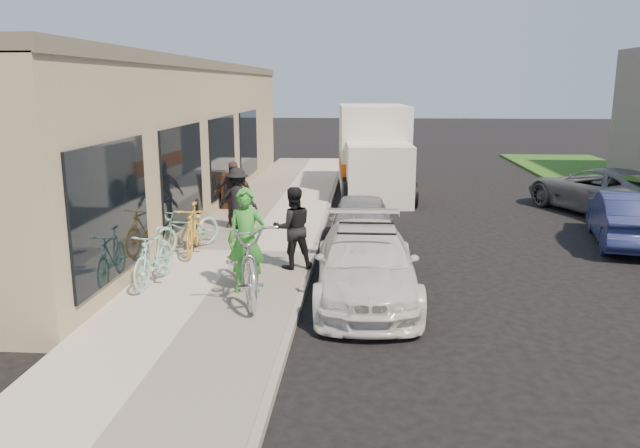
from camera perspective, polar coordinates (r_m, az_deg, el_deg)
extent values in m
plane|color=black|center=(10.30, 0.51, -7.77)|extent=(120.00, 120.00, 0.00)
cube|color=beige|center=(13.37, -7.24, -2.72)|extent=(3.00, 34.00, 0.15)
cube|color=gray|center=(13.16, -0.60, -2.91)|extent=(0.12, 34.00, 0.13)
cube|color=#C8B68B|center=(18.65, -14.27, 7.35)|extent=(3.50, 20.00, 4.00)
cube|color=#675F4E|center=(18.59, -14.62, 13.80)|extent=(3.60, 20.00, 0.25)
cube|color=black|center=(10.66, -18.50, 1.20)|extent=(0.06, 3.00, 2.20)
cube|color=black|center=(14.37, -12.44, 4.37)|extent=(0.06, 3.00, 2.20)
cube|color=black|center=(18.21, -8.87, 6.20)|extent=(0.06, 3.00, 2.20)
cube|color=black|center=(22.11, -6.55, 7.38)|extent=(0.06, 3.00, 2.20)
cylinder|color=black|center=(13.73, -11.25, -0.17)|extent=(0.07, 0.07, 0.91)
cylinder|color=black|center=(14.33, -11.11, 0.37)|extent=(0.07, 0.07, 0.91)
cylinder|color=black|center=(13.94, -11.26, 1.94)|extent=(0.19, 0.61, 0.07)
cube|color=#32200D|center=(17.66, -8.04, 2.93)|extent=(0.65, 0.44, 1.00)
cube|color=#32200D|center=(18.02, -8.20, 3.12)|extent=(0.65, 0.44, 1.00)
cube|color=black|center=(17.62, -8.03, 3.08)|extent=(0.51, 0.32, 0.71)
imported|color=silver|center=(10.68, 4.22, -3.64)|extent=(1.84, 4.23, 1.21)
cylinder|color=black|center=(10.08, 4.27, -0.95)|extent=(0.96, 0.04, 0.04)
cylinder|color=black|center=(10.86, 4.28, 0.05)|extent=(0.96, 0.04, 0.04)
imported|color=#95969A|center=(13.82, 3.72, 0.07)|extent=(1.45, 3.51, 1.19)
cube|color=silver|center=(18.99, 5.43, 4.49)|extent=(2.05, 2.05, 1.84)
cube|color=black|center=(18.94, 5.45, 5.64)|extent=(1.79, 0.17, 0.87)
cube|color=silver|center=(21.80, 4.83, 7.08)|extent=(2.48, 4.20, 2.81)
cube|color=#D2510C|center=(21.87, 4.80, 5.44)|extent=(2.50, 4.22, 0.53)
cylinder|color=black|center=(18.54, 2.53, 2.67)|extent=(0.29, 0.79, 0.77)
cylinder|color=black|center=(18.71, 8.47, 2.63)|extent=(0.29, 0.79, 0.77)
cylinder|color=black|center=(19.59, 2.43, 3.20)|extent=(0.29, 0.79, 0.77)
cylinder|color=black|center=(19.75, 8.06, 3.17)|extent=(0.29, 0.79, 0.77)
cylinder|color=black|center=(23.23, 2.14, 4.69)|extent=(0.29, 0.79, 0.77)
cylinder|color=black|center=(23.36, 6.91, 4.65)|extent=(0.29, 0.79, 0.77)
imported|color=navy|center=(15.84, 26.25, 0.50)|extent=(2.09, 3.97, 1.24)
imported|color=#585A5D|center=(19.41, 24.41, 2.81)|extent=(3.84, 5.22, 1.32)
imported|color=silver|center=(10.36, -6.89, -3.00)|extent=(1.63, 2.68, 1.33)
imported|color=green|center=(10.49, -6.74, -1.53)|extent=(0.69, 0.49, 1.78)
imported|color=black|center=(11.84, -2.51, -0.34)|extent=(0.92, 0.82, 1.57)
imported|color=#95DECE|center=(11.33, -14.94, -2.91)|extent=(0.61, 1.66, 0.98)
imported|color=#95DECE|center=(13.41, -12.05, -0.38)|extent=(1.48, 1.93, 0.97)
imported|color=gold|center=(13.20, -11.53, -0.44)|extent=(0.70, 1.76, 1.03)
imported|color=black|center=(15.18, -7.54, 2.31)|extent=(1.04, 0.69, 1.50)
imported|color=brown|center=(15.33, -7.94, 2.68)|extent=(0.99, 0.45, 1.65)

